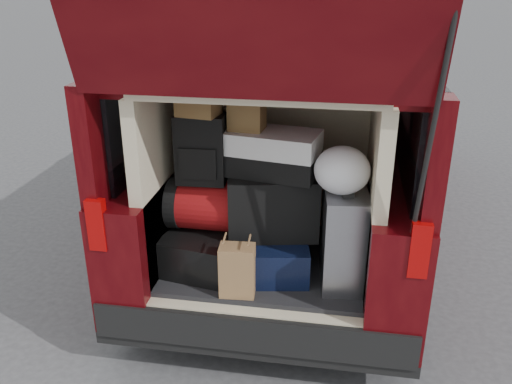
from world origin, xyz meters
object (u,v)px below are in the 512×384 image
(twotone_duffel, at_px, (269,153))
(red_duffel, at_px, (208,205))
(navy_hardshell, at_px, (273,253))
(backpack, at_px, (201,149))
(kraft_bag, at_px, (237,271))
(black_hardshell, at_px, (208,245))
(black_soft_case, at_px, (273,204))
(silver_roller, at_px, (344,238))

(twotone_duffel, bearing_deg, red_duffel, -163.22)
(navy_hardshell, height_order, backpack, backpack)
(red_duffel, xyz_separation_m, twotone_duffel, (0.37, 0.04, 0.35))
(kraft_bag, bearing_deg, backpack, 125.44)
(red_duffel, distance_m, twotone_duffel, 0.52)
(red_duffel, bearing_deg, black_hardshell, -118.19)
(backpack, xyz_separation_m, twotone_duffel, (0.40, 0.05, -0.02))
(black_soft_case, bearing_deg, red_duffel, 171.72)
(navy_hardshell, xyz_separation_m, red_duffel, (-0.42, 0.03, 0.29))
(silver_roller, relative_size, kraft_bag, 1.88)
(red_duffel, height_order, backpack, backpack)
(red_duffel, distance_m, backpack, 0.37)
(backpack, bearing_deg, black_hardshell, -19.89)
(black_hardshell, distance_m, silver_roller, 0.88)
(kraft_bag, height_order, twotone_duffel, twotone_duffel)
(black_hardshell, bearing_deg, backpack, 172.69)
(navy_hardshell, xyz_separation_m, kraft_bag, (-0.16, -0.31, 0.04))
(black_hardshell, bearing_deg, navy_hardshell, 7.31)
(silver_roller, xyz_separation_m, twotone_duffel, (-0.47, 0.15, 0.46))
(silver_roller, xyz_separation_m, black_soft_case, (-0.44, 0.13, 0.13))
(red_duffel, bearing_deg, silver_roller, -5.84)
(navy_hardshell, height_order, kraft_bag, kraft_bag)
(red_duffel, bearing_deg, black_soft_case, 4.51)
(navy_hardshell, height_order, black_soft_case, black_soft_case)
(silver_roller, xyz_separation_m, kraft_bag, (-0.60, -0.24, -0.14))
(backpack, height_order, twotone_duffel, backpack)
(red_duffel, height_order, twotone_duffel, twotone_duffel)
(black_soft_case, bearing_deg, navy_hardshell, -89.46)
(black_soft_case, bearing_deg, silver_roller, -27.68)
(black_soft_case, height_order, twotone_duffel, twotone_duffel)
(red_duffel, bearing_deg, twotone_duffel, 7.88)
(silver_roller, bearing_deg, black_soft_case, 157.87)
(black_hardshell, bearing_deg, silver_roller, 3.69)
(navy_hardshell, distance_m, twotone_duffel, 0.65)
(black_hardshell, bearing_deg, red_duffel, 70.47)
(backpack, bearing_deg, kraft_bag, -53.17)
(silver_roller, height_order, red_duffel, silver_roller)
(kraft_bag, bearing_deg, black_hardshell, 123.89)
(red_duffel, distance_m, black_soft_case, 0.41)
(silver_roller, bearing_deg, black_hardshell, 167.79)
(kraft_bag, xyz_separation_m, twotone_duffel, (0.12, 0.39, 0.60))
(silver_roller, relative_size, twotone_duffel, 1.00)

